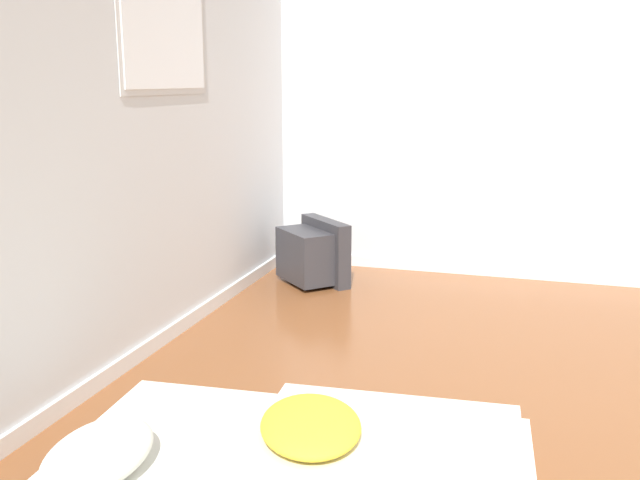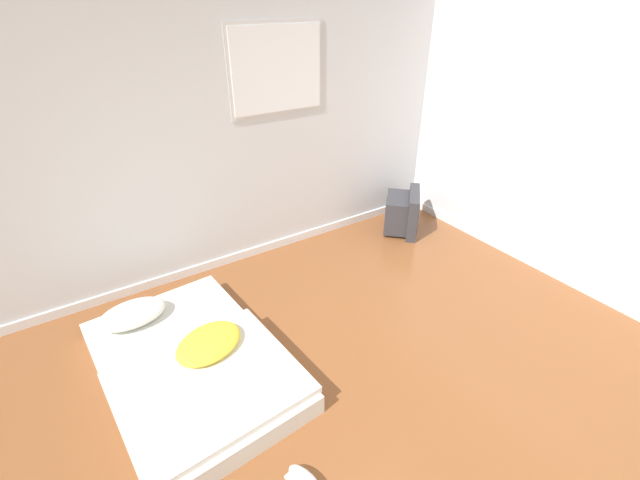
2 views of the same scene
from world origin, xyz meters
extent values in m
cube|color=silver|center=(0.00, 2.82, 1.30)|extent=(7.91, 0.06, 2.60)
cube|color=white|center=(0.00, 2.78, 0.04)|extent=(7.91, 0.02, 0.09)
cube|color=silver|center=(0.83, 2.79, 1.84)|extent=(0.97, 0.01, 0.81)
cube|color=white|center=(0.83, 2.78, 1.84)|extent=(0.90, 0.01, 0.74)
cube|color=white|center=(2.74, 0.00, 0.04)|extent=(0.02, 7.99, 0.09)
ellipsoid|color=silver|center=(-0.90, 2.17, 0.22)|extent=(0.54, 0.38, 0.14)
cube|color=silver|center=(-0.63, 1.22, 0.18)|extent=(1.22, 1.09, 0.05)
ellipsoid|color=yellow|center=(-0.51, 1.51, 0.24)|extent=(0.61, 0.54, 0.11)
cube|color=#333338|center=(2.10, 2.39, 0.22)|extent=(0.52, 0.52, 0.39)
cube|color=#333338|center=(2.23, 2.26, 0.24)|extent=(0.49, 0.50, 0.48)
cube|color=#283342|center=(2.27, 2.22, 0.25)|extent=(0.34, 0.35, 0.35)
camera|label=1|loc=(-2.87, 0.75, 1.52)|focal=40.00mm
camera|label=2|loc=(-1.10, -0.86, 2.45)|focal=24.00mm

